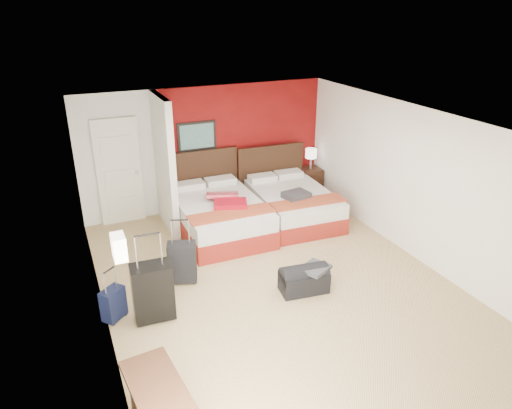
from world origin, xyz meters
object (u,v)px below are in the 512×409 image
nightstand (310,182)px  duffel_bag (304,281)px  suitcase_navy (114,305)px  bed_left (220,217)px  bed_right (293,206)px  red_suitcase_open (226,200)px  table_lamp (311,159)px  suitcase_black (153,293)px  suitcase_charcoal (182,264)px

nightstand → duffel_bag: size_ratio=0.89×
duffel_bag → suitcase_navy: bearing=177.8°
bed_left → bed_right: 1.51m
red_suitcase_open → duffel_bag: bearing=-60.6°
bed_right → suitcase_navy: 4.15m
duffel_bag → bed_left: bearing=108.6°
red_suitcase_open → table_lamp: (2.34, 1.03, 0.17)m
suitcase_black → bed_right: bearing=36.4°
red_suitcase_open → suitcase_black: (-1.80, -2.00, -0.28)m
bed_left → nightstand: bed_left is taller
nightstand → suitcase_black: size_ratio=0.78×
bed_right → red_suitcase_open: size_ratio=2.46×
suitcase_navy → duffel_bag: size_ratio=0.63×
nightstand → suitcase_navy: bearing=-146.6°
bed_right → suitcase_navy: bearing=-150.3°
bed_right → table_lamp: bearing=49.1°
suitcase_black → suitcase_navy: bearing=162.1°
table_lamp → suitcase_navy: (-4.64, -2.84, -0.62)m
table_lamp → bed_left: bearing=-159.1°
suitcase_navy → duffel_bag: bearing=-49.0°
bed_left → table_lamp: size_ratio=4.74×
bed_left → table_lamp: bearing=21.4°
bed_right → table_lamp: table_lamp is taller
nightstand → suitcase_navy: size_ratio=1.41×
suitcase_charcoal → suitcase_navy: size_ratio=1.40×
nightstand → suitcase_charcoal: size_ratio=1.00×
table_lamp → suitcase_black: bearing=-143.7°
nightstand → suitcase_black: suitcase_black is taller
red_suitcase_open → suitcase_black: 2.70m
table_lamp → suitcase_charcoal: table_lamp is taller
table_lamp → suitcase_charcoal: (-3.53, -2.29, -0.54)m
bed_right → red_suitcase_open: 1.46m
bed_right → suitcase_black: (-3.20, -2.07, 0.10)m
table_lamp → suitcase_black: size_ratio=0.56×
bed_left → nightstand: (2.44, 0.93, -0.00)m
bed_right → nightstand: 1.34m
nightstand → duffel_bag: 3.81m
suitcase_black → suitcase_charcoal: (0.61, 0.75, -0.09)m
suitcase_black → nightstand: bearing=39.9°
suitcase_black → suitcase_charcoal: 0.97m
suitcase_black → duffel_bag: size_ratio=1.14×
duffel_bag → bed_right: bearing=73.0°
bed_left → suitcase_charcoal: (-1.09, -1.36, -0.00)m
bed_left → duffel_bag: (0.48, -2.34, -0.14)m
nightstand → table_lamp: size_ratio=1.41×
bed_left → table_lamp: 2.67m
suitcase_charcoal → duffel_bag: size_ratio=0.89×
suitcase_black → red_suitcase_open: bearing=51.7°
bed_left → nightstand: bearing=21.4°
bed_right → bed_left: bearing=-178.4°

